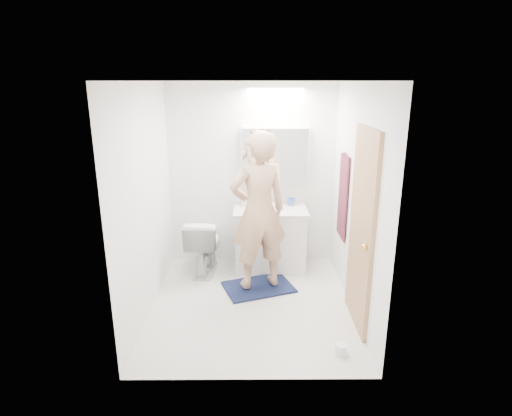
{
  "coord_description": "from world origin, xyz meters",
  "views": [
    {
      "loc": [
        0.02,
        -4.16,
        2.39
      ],
      "look_at": [
        0.05,
        0.25,
        1.05
      ],
      "focal_mm": 29.14,
      "sensor_mm": 36.0,
      "label": 1
    }
  ],
  "objects_px": {
    "soap_bottle_b": "(254,199)",
    "toothbrush_cup": "(291,202)",
    "toilet": "(204,245)",
    "vanity_cabinet": "(270,240)",
    "soap_bottle_a": "(244,198)",
    "toilet_paper_roll": "(341,349)",
    "medicine_cabinet": "(275,154)",
    "person": "(259,211)"
  },
  "relations": [
    {
      "from": "toilet",
      "to": "toothbrush_cup",
      "type": "xyz_separation_m",
      "value": [
        1.14,
        0.28,
        0.5
      ]
    },
    {
      "from": "soap_bottle_a",
      "to": "soap_bottle_b",
      "type": "relative_size",
      "value": 1.29
    },
    {
      "from": "person",
      "to": "toilet",
      "type": "bearing_deg",
      "value": -54.09
    },
    {
      "from": "vanity_cabinet",
      "to": "soap_bottle_b",
      "type": "xyz_separation_m",
      "value": [
        -0.2,
        0.18,
        0.51
      ]
    },
    {
      "from": "toilet",
      "to": "toothbrush_cup",
      "type": "relative_size",
      "value": 6.96
    },
    {
      "from": "vanity_cabinet",
      "to": "person",
      "type": "height_order",
      "value": "person"
    },
    {
      "from": "person",
      "to": "vanity_cabinet",
      "type": "bearing_deg",
      "value": -124.69
    },
    {
      "from": "vanity_cabinet",
      "to": "toilet_paper_roll",
      "type": "xyz_separation_m",
      "value": [
        0.58,
        -1.88,
        -0.34
      ]
    },
    {
      "from": "vanity_cabinet",
      "to": "person",
      "type": "relative_size",
      "value": 0.49
    },
    {
      "from": "vanity_cabinet",
      "to": "soap_bottle_b",
      "type": "relative_size",
      "value": 5.44
    },
    {
      "from": "vanity_cabinet",
      "to": "toilet_paper_roll",
      "type": "distance_m",
      "value": 2.0
    },
    {
      "from": "medicine_cabinet",
      "to": "toilet_paper_roll",
      "type": "xyz_separation_m",
      "value": [
        0.52,
        -2.09,
        -1.45
      ]
    },
    {
      "from": "toilet_paper_roll",
      "to": "vanity_cabinet",
      "type": "bearing_deg",
      "value": 107.28
    },
    {
      "from": "toilet",
      "to": "toilet_paper_roll",
      "type": "xyz_separation_m",
      "value": [
        1.45,
        -1.76,
        -0.32
      ]
    },
    {
      "from": "medicine_cabinet",
      "to": "person",
      "type": "height_order",
      "value": "person"
    },
    {
      "from": "soap_bottle_b",
      "to": "toilet_paper_roll",
      "type": "distance_m",
      "value": 2.36
    },
    {
      "from": "toilet_paper_roll",
      "to": "soap_bottle_a",
      "type": "bearing_deg",
      "value": 114.56
    },
    {
      "from": "vanity_cabinet",
      "to": "soap_bottle_a",
      "type": "xyz_separation_m",
      "value": [
        -0.34,
        0.15,
        0.54
      ]
    },
    {
      "from": "toothbrush_cup",
      "to": "vanity_cabinet",
      "type": "bearing_deg",
      "value": -150.03
    },
    {
      "from": "soap_bottle_a",
      "to": "toilet_paper_roll",
      "type": "xyz_separation_m",
      "value": [
        0.93,
        -2.03,
        -0.88
      ]
    },
    {
      "from": "soap_bottle_a",
      "to": "toothbrush_cup",
      "type": "height_order",
      "value": "soap_bottle_a"
    },
    {
      "from": "person",
      "to": "toothbrush_cup",
      "type": "height_order",
      "value": "person"
    },
    {
      "from": "medicine_cabinet",
      "to": "person",
      "type": "relative_size",
      "value": 0.48
    },
    {
      "from": "soap_bottle_b",
      "to": "toothbrush_cup",
      "type": "height_order",
      "value": "soap_bottle_b"
    },
    {
      "from": "toilet_paper_roll",
      "to": "medicine_cabinet",
      "type": "bearing_deg",
      "value": 104.1
    },
    {
      "from": "toothbrush_cup",
      "to": "toilet",
      "type": "bearing_deg",
      "value": -166.42
    },
    {
      "from": "person",
      "to": "soap_bottle_a",
      "type": "distance_m",
      "value": 0.77
    },
    {
      "from": "person",
      "to": "toothbrush_cup",
      "type": "xyz_separation_m",
      "value": [
        0.44,
        0.76,
        -0.1
      ]
    },
    {
      "from": "vanity_cabinet",
      "to": "medicine_cabinet",
      "type": "height_order",
      "value": "medicine_cabinet"
    },
    {
      "from": "medicine_cabinet",
      "to": "toilet",
      "type": "height_order",
      "value": "medicine_cabinet"
    },
    {
      "from": "medicine_cabinet",
      "to": "person",
      "type": "xyz_separation_m",
      "value": [
        -0.22,
        -0.81,
        -0.53
      ]
    },
    {
      "from": "vanity_cabinet",
      "to": "soap_bottle_a",
      "type": "relative_size",
      "value": 4.22
    },
    {
      "from": "person",
      "to": "soap_bottle_a",
      "type": "relative_size",
      "value": 8.67
    },
    {
      "from": "person",
      "to": "soap_bottle_a",
      "type": "bearing_deg",
      "value": -95.87
    },
    {
      "from": "soap_bottle_b",
      "to": "toothbrush_cup",
      "type": "distance_m",
      "value": 0.48
    },
    {
      "from": "toilet",
      "to": "soap_bottle_b",
      "type": "relative_size",
      "value": 4.48
    },
    {
      "from": "vanity_cabinet",
      "to": "person",
      "type": "distance_m",
      "value": 0.85
    },
    {
      "from": "toilet",
      "to": "toilet_paper_roll",
      "type": "distance_m",
      "value": 2.3
    },
    {
      "from": "soap_bottle_b",
      "to": "person",
      "type": "bearing_deg",
      "value": -86.64
    },
    {
      "from": "vanity_cabinet",
      "to": "toilet_paper_roll",
      "type": "height_order",
      "value": "vanity_cabinet"
    },
    {
      "from": "vanity_cabinet",
      "to": "toothbrush_cup",
      "type": "xyz_separation_m",
      "value": [
        0.28,
        0.16,
        0.48
      ]
    },
    {
      "from": "toilet",
      "to": "toilet_paper_roll",
      "type": "relative_size",
      "value": 6.73
    }
  ]
}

